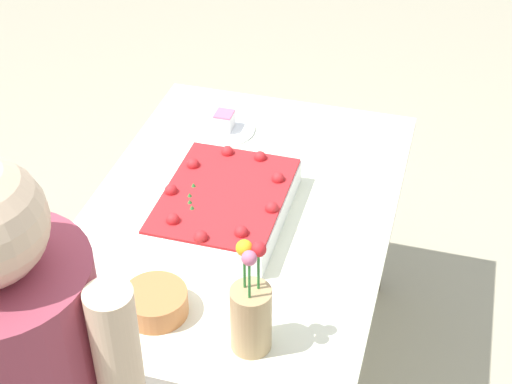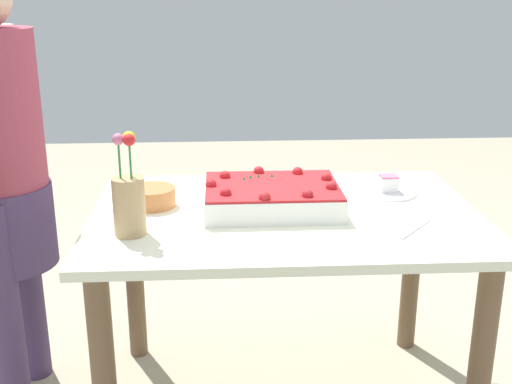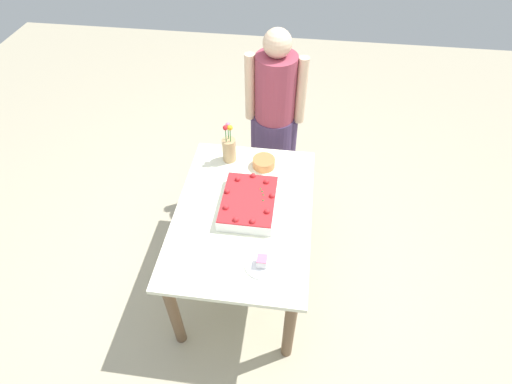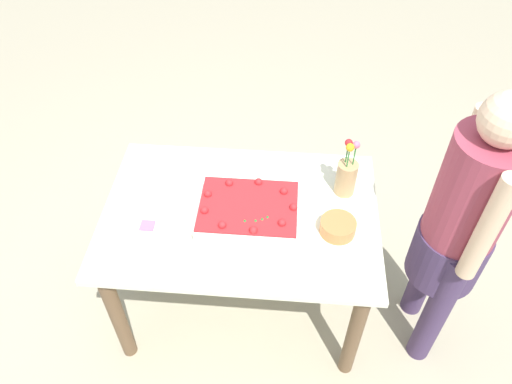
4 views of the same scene
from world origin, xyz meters
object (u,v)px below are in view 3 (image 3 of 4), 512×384
object	(u,v)px
sheet_cake	(249,202)
serving_plate_with_slice	(262,263)
cake_knife	(202,257)
person_standing	(275,111)
fruit_bowl	(264,163)
flower_vase	(229,148)

from	to	relation	value
sheet_cake	serving_plate_with_slice	size ratio (longest dim) A/B	2.23
cake_knife	person_standing	world-z (taller)	person_standing
serving_plate_with_slice	cake_knife	bearing A→B (deg)	88.56
serving_plate_with_slice	person_standing	bearing A→B (deg)	2.67
serving_plate_with_slice	sheet_cake	bearing A→B (deg)	17.77
serving_plate_with_slice	fruit_bowl	size ratio (longest dim) A/B	1.26
cake_knife	flower_vase	distance (m)	0.85
cake_knife	fruit_bowl	distance (m)	0.85
serving_plate_with_slice	flower_vase	distance (m)	0.92
fruit_bowl	cake_knife	bearing A→B (deg)	162.07
flower_vase	fruit_bowl	size ratio (longest dim) A/B	1.96
sheet_cake	person_standing	distance (m)	0.89
person_standing	serving_plate_with_slice	bearing A→B (deg)	2.67
cake_knife	fruit_bowl	bearing A→B (deg)	112.79
serving_plate_with_slice	flower_vase	world-z (taller)	flower_vase
sheet_cake	fruit_bowl	xyz separation A→B (m)	(0.39, -0.05, -0.01)
sheet_cake	serving_plate_with_slice	world-z (taller)	sheet_cake
sheet_cake	cake_knife	world-z (taller)	sheet_cake
sheet_cake	flower_vase	xyz separation A→B (m)	(0.43, 0.20, 0.06)
flower_vase	sheet_cake	bearing A→B (deg)	-155.21
flower_vase	person_standing	world-z (taller)	person_standing
sheet_cake	fruit_bowl	size ratio (longest dim) A/B	2.81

